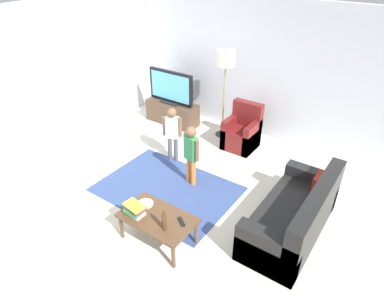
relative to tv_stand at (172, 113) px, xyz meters
The scene contains 16 objects.
ground 2.89m from the tv_stand, 53.00° to the right, with size 7.80×7.80×0.00m, color beige.
wall_back 2.17m from the tv_stand, 22.06° to the left, with size 6.00×0.12×2.70m, color silver.
wall_left 2.85m from the tv_stand, 118.89° to the right, with size 0.12×6.00×2.70m, color silver.
area_rug 2.48m from the tv_stand, 54.36° to the right, with size 2.20×1.60×0.01m, color #33477A.
tv_stand is the anchor object (origin of this frame).
tv 0.60m from the tv_stand, 90.00° to the right, with size 1.10×0.28×0.71m.
couch 3.95m from the tv_stand, 26.60° to the right, with size 0.80×1.80×0.86m.
armchair 1.79m from the tv_stand, ahead, with size 0.60×0.60×0.90m.
floor_lamp 1.79m from the tv_stand, ahead, with size 0.36×0.36×1.78m.
child_near_tv 1.61m from the tv_stand, 51.73° to the right, with size 0.33×0.21×1.06m.
child_center 2.36m from the tv_stand, 44.35° to the right, with size 0.35×0.18×1.07m.
coffee_table 3.60m from the tv_stand, 55.18° to the right, with size 1.00×0.60×0.42m.
book_stack 3.56m from the tv_stand, 60.05° to the right, with size 0.31×0.23×0.17m.
bottle 3.83m from the tv_stand, 53.49° to the right, with size 0.06×0.06×0.32m.
tv_remote 3.71m from the tv_stand, 50.23° to the right, with size 0.17×0.05×0.02m, color black.
plate 3.35m from the tv_stand, 58.41° to the right, with size 0.22×0.22×0.02m.
Camera 1 is at (2.61, -3.12, 3.48)m, focal length 31.59 mm.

